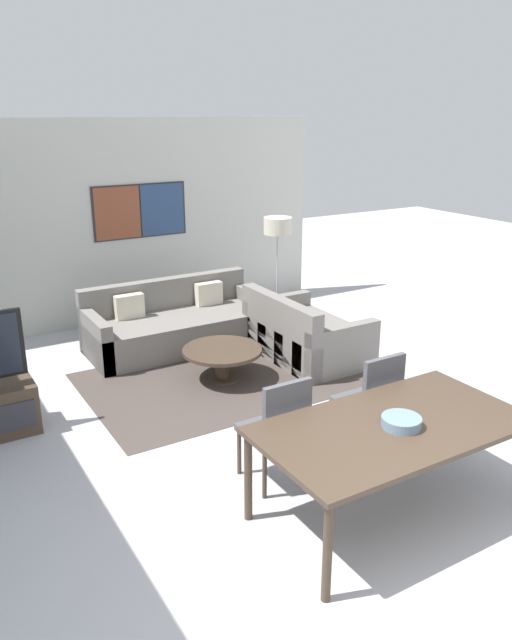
{
  "coord_description": "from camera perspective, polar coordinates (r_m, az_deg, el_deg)",
  "views": [
    {
      "loc": [
        -2.45,
        -2.27,
        2.89
      ],
      "look_at": [
        0.49,
        2.65,
        0.95
      ],
      "focal_mm": 35.0,
      "sensor_mm": 36.0,
      "label": 1
    }
  ],
  "objects": [
    {
      "name": "coffee_table",
      "position": [
        6.98,
        -3.1,
        -3.33
      ],
      "size": [
        0.89,
        0.89,
        0.37
      ],
      "color": "#423326",
      "rests_on": "ground_plane"
    },
    {
      "name": "dining_table",
      "position": [
        4.67,
        12.37,
        -9.91
      ],
      "size": [
        1.98,
        1.07,
        0.75
      ],
      "color": "#423326",
      "rests_on": "ground_plane"
    },
    {
      "name": "dining_chair_left",
      "position": [
        4.99,
        2.07,
        -9.63
      ],
      "size": [
        0.46,
        0.46,
        0.94
      ],
      "color": "#4C4C51",
      "rests_on": "ground_plane"
    },
    {
      "name": "floor_lamp",
      "position": [
        8.33,
        2.0,
        7.89
      ],
      "size": [
        0.37,
        0.37,
        1.55
      ],
      "color": "#2D2D33",
      "rests_on": "ground_plane"
    },
    {
      "name": "dining_chair_centre",
      "position": [
        5.54,
        10.62,
        -6.97
      ],
      "size": [
        0.46,
        0.46,
        0.94
      ],
      "color": "#4C4C51",
      "rests_on": "ground_plane"
    },
    {
      "name": "wall_back",
      "position": [
        8.81,
        -14.31,
        8.41
      ],
      "size": [
        6.8,
        0.09,
        2.8
      ],
      "color": "silver",
      "rests_on": "ground_plane"
    },
    {
      "name": "area_rug",
      "position": [
        7.08,
        -3.06,
        -5.38
      ],
      "size": [
        3.0,
        2.08,
        0.01
      ],
      "color": "#473D38",
      "rests_on": "ground_plane"
    },
    {
      "name": "sofa_side",
      "position": [
        7.59,
        4.23,
        -1.56
      ],
      "size": [
        0.97,
        1.51,
        0.81
      ],
      "rotation": [
        0.0,
        0.0,
        1.57
      ],
      "color": "slate",
      "rests_on": "ground_plane"
    },
    {
      "name": "ground_plane",
      "position": [
        4.42,
        13.37,
        -22.78
      ],
      "size": [
        24.0,
        24.0,
        0.0
      ],
      "primitive_type": "plane",
      "color": "#B2B2B7"
    },
    {
      "name": "sofa_main",
      "position": [
        8.06,
        -7.35,
        -0.46
      ],
      "size": [
        2.29,
        0.97,
        0.81
      ],
      "color": "slate",
      "rests_on": "ground_plane"
    },
    {
      "name": "fruit_bowl",
      "position": [
        4.59,
        13.15,
        -9.01
      ],
      "size": [
        0.29,
        0.29,
        0.07
      ],
      "color": "slate",
      "rests_on": "dining_table"
    }
  ]
}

